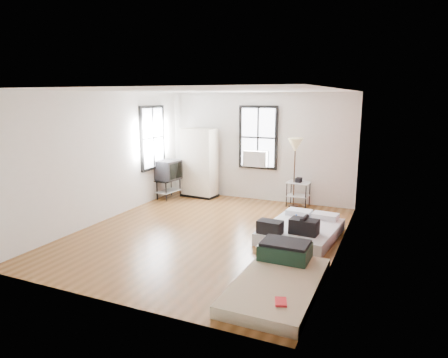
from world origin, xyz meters
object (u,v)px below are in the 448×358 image
at_px(wardrobe, 200,163).
at_px(tv_stand, 168,171).
at_px(mattress_main, 301,230).
at_px(side_table, 298,187).
at_px(mattress_bare, 279,276).
at_px(floor_lamp, 295,148).

relative_size(wardrobe, tv_stand, 1.80).
relative_size(mattress_main, side_table, 2.58).
distance_m(mattress_bare, floor_lamp, 4.54).
xyz_separation_m(mattress_main, side_table, (-0.58, 2.23, 0.34)).
xyz_separation_m(wardrobe, tv_stand, (-0.66, -0.54, -0.19)).
distance_m(mattress_main, side_table, 2.33).
bearing_deg(side_table, mattress_main, -75.31).
xyz_separation_m(mattress_main, wardrobe, (-3.30, 2.16, 0.77)).
height_order(mattress_main, floor_lamp, floor_lamp).
height_order(mattress_main, side_table, side_table).
distance_m(side_table, tv_stand, 3.44).
xyz_separation_m(mattress_bare, tv_stand, (-4.14, 3.72, 0.60)).
relative_size(wardrobe, side_table, 2.57).
distance_m(mattress_main, floor_lamp, 2.61).
distance_m(wardrobe, floor_lamp, 2.67).
relative_size(mattress_main, mattress_bare, 0.89).
bearing_deg(wardrobe, mattress_bare, -45.54).
xyz_separation_m(mattress_bare, wardrobe, (-3.48, 4.26, 0.79)).
xyz_separation_m(mattress_bare, side_table, (-0.77, 4.33, 0.36)).
bearing_deg(side_table, floor_lamp, -144.79).
bearing_deg(mattress_bare, floor_lamp, 101.76).
height_order(mattress_main, tv_stand, tv_stand).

